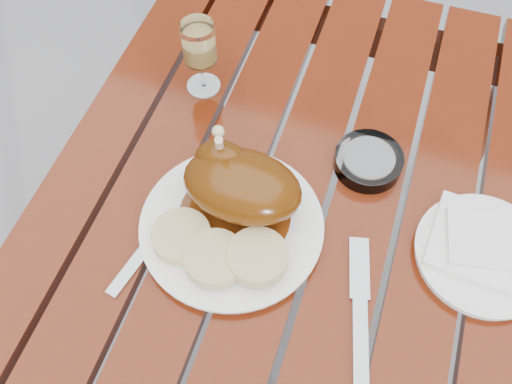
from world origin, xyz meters
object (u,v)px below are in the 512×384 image
at_px(wine_glass, 201,58).
at_px(side_plate, 483,255).
at_px(dinner_plate, 232,227).
at_px(table, 275,309).
at_px(ashtray, 368,161).

xyz_separation_m(wine_glass, side_plate, (0.53, -0.19, -0.06)).
bearing_deg(wine_glass, dinner_plate, -60.67).
height_order(table, side_plate, side_plate).
bearing_deg(dinner_plate, wine_glass, 119.33).
bearing_deg(dinner_plate, side_plate, 11.03).
bearing_deg(wine_glass, table, -46.73).
bearing_deg(wine_glass, side_plate, -20.11).
bearing_deg(ashtray, side_plate, -28.91).
xyz_separation_m(dinner_plate, wine_glass, (-0.15, 0.27, 0.06)).
xyz_separation_m(table, wine_glass, (-0.22, 0.24, 0.45)).
height_order(dinner_plate, side_plate, dinner_plate).
height_order(dinner_plate, ashtray, ashtray).
bearing_deg(wine_glass, ashtray, -14.06).
bearing_deg(side_plate, wine_glass, 159.89).
xyz_separation_m(dinner_plate, side_plate, (0.38, 0.07, -0.00)).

